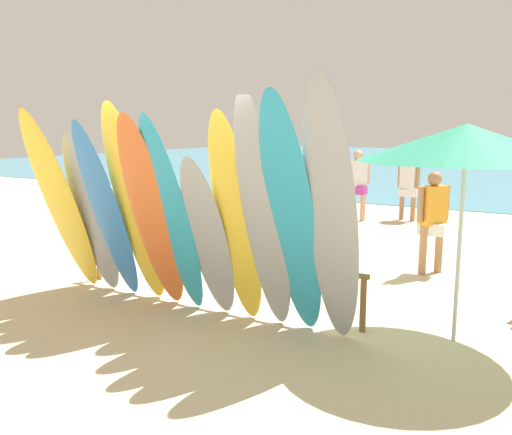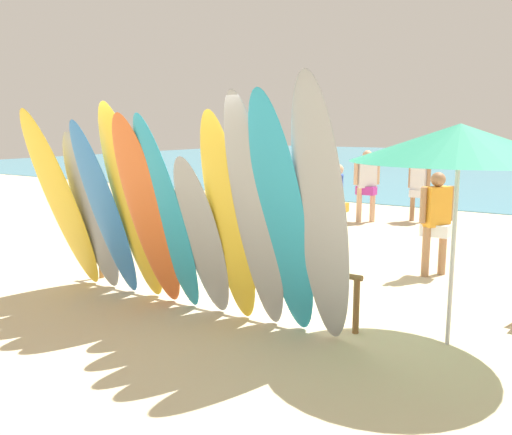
{
  "view_description": "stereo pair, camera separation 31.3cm",
  "coord_description": "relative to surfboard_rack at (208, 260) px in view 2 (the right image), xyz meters",
  "views": [
    {
      "loc": [
        3.85,
        -5.42,
        2.21
      ],
      "look_at": [
        0.0,
        1.11,
        0.93
      ],
      "focal_mm": 37.98,
      "sensor_mm": 36.0,
      "label": 1
    },
    {
      "loc": [
        4.12,
        -5.26,
        2.21
      ],
      "look_at": [
        0.0,
        1.11,
        0.93
      ],
      "focal_mm": 37.98,
      "sensor_mm": 36.0,
      "label": 2
    }
  ],
  "objects": [
    {
      "name": "surfboard_grey_1",
      "position": [
        -1.49,
        -0.55,
        0.55
      ],
      "size": [
        0.6,
        0.74,
        2.16
      ],
      "primitive_type": "ellipsoid",
      "rotation": [
        0.3,
        0.0,
        0.04
      ],
      "color": "#999EA3",
      "rests_on": "ground"
    },
    {
      "name": "surfboard_grey_10",
      "position": [
        1.88,
        -0.65,
        0.82
      ],
      "size": [
        0.54,
        0.91,
        2.71
      ],
      "primitive_type": "ellipsoid",
      "rotation": [
        0.3,
        0.0,
        0.03
      ],
      "color": "#999EA3",
      "rests_on": "ground"
    },
    {
      "name": "surfboard_yellow_0",
      "position": [
        -1.85,
        -0.73,
        0.68
      ],
      "size": [
        0.6,
        1.07,
        2.44
      ],
      "primitive_type": "ellipsoid",
      "rotation": [
        0.39,
        0.0,
        0.03
      ],
      "color": "yellow",
      "rests_on": "ground"
    },
    {
      "name": "surfboard_grey_6",
      "position": [
        0.37,
        -0.58,
        0.42
      ],
      "size": [
        0.52,
        0.77,
        1.92
      ],
      "primitive_type": "ellipsoid",
      "rotation": [
        0.36,
        0.0,
        0.0
      ],
      "color": "#999EA3",
      "rests_on": "ground"
    },
    {
      "name": "beach_umbrella",
      "position": [
        2.91,
        0.24,
        1.52
      ],
      "size": [
        2.11,
        2.11,
        2.24
      ],
      "color": "silver",
      "rests_on": "ground"
    },
    {
      "name": "surfboard_teal_5",
      "position": [
        -0.05,
        -0.67,
        0.65
      ],
      "size": [
        0.54,
        0.93,
        2.37
      ],
      "primitive_type": "ellipsoid",
      "rotation": [
        0.35,
        0.0,
        -0.06
      ],
      "color": "#289EC6",
      "rests_on": "ground"
    },
    {
      "name": "surfboard_orange_4",
      "position": [
        -0.35,
        -0.69,
        0.65
      ],
      "size": [
        0.62,
        1.01,
        2.37
      ],
      "primitive_type": "ellipsoid",
      "rotation": [
        0.37,
        0.0,
        0.07
      ],
      "color": "orange",
      "rests_on": "ground"
    },
    {
      "name": "surfboard_grey_8",
      "position": [
        1.13,
        -0.65,
        0.75
      ],
      "size": [
        0.51,
        0.94,
        2.57
      ],
      "primitive_type": "ellipsoid",
      "rotation": [
        0.33,
        0.0,
        0.03
      ],
      "color": "#999EA3",
      "rests_on": "ground"
    },
    {
      "name": "ground",
      "position": [
        0.0,
        14.0,
        -0.54
      ],
      "size": [
        60.0,
        60.0,
        0.0
      ],
      "primitive_type": "plane",
      "color": "beige"
    },
    {
      "name": "surfboard_blue_2",
      "position": [
        -1.09,
        -0.67,
        0.61
      ],
      "size": [
        0.5,
        0.97,
        2.3
      ],
      "primitive_type": "ellipsoid",
      "rotation": [
        0.37,
        0.0,
        0.03
      ],
      "color": "#337AD1",
      "rests_on": "ground"
    },
    {
      "name": "surfboard_teal_9",
      "position": [
        1.46,
        -0.65,
        0.75
      ],
      "size": [
        0.54,
        0.99,
        2.57
      ],
      "primitive_type": "ellipsoid",
      "rotation": [
        0.35,
        0.0,
        -0.01
      ],
      "color": "#289EC6",
      "rests_on": "ground"
    },
    {
      "name": "surfboard_rack",
      "position": [
        0.0,
        0.0,
        0.0
      ],
      "size": [
        4.12,
        0.07,
        0.65
      ],
      "color": "brown",
      "rests_on": "ground"
    },
    {
      "name": "surfboard_yellow_3",
      "position": [
        -0.69,
        -0.6,
        0.72
      ],
      "size": [
        0.61,
        0.93,
        2.51
      ],
      "primitive_type": "ellipsoid",
      "rotation": [
        0.32,
        0.0,
        0.05
      ],
      "color": "yellow",
      "rests_on": "ground"
    },
    {
      "name": "surfboard_yellow_7",
      "position": [
        0.76,
        -0.6,
        0.66
      ],
      "size": [
        0.53,
        0.83,
        2.39
      ],
      "primitive_type": "ellipsoid",
      "rotation": [
        0.3,
        0.0,
        0.04
      ],
      "color": "yellow",
      "rests_on": "ground"
    },
    {
      "name": "beachgoer_near_rack",
      "position": [
        0.51,
        7.32,
        0.32
      ],
      "size": [
        0.55,
        0.28,
        1.49
      ],
      "rotation": [
        0.0,
        0.0,
        6.03
      ],
      "color": "#9E704C",
      "rests_on": "ground"
    },
    {
      "name": "beachgoer_strolling",
      "position": [
        -0.5,
        6.6,
        0.43
      ],
      "size": [
        0.48,
        0.47,
        1.67
      ],
      "rotation": [
        0.0,
        0.0,
        0.78
      ],
      "color": "tan",
      "rests_on": "ground"
    },
    {
      "name": "beachgoer_midbeach",
      "position": [
        2.08,
        2.8,
        0.36
      ],
      "size": [
        0.4,
        0.5,
        1.55
      ],
      "rotation": [
        0.0,
        0.0,
        4.1
      ],
      "color": "#9E704C",
      "rests_on": "ground"
    },
    {
      "name": "beachgoer_by_water",
      "position": [
        -0.18,
        4.29,
        0.33
      ],
      "size": [
        0.39,
        0.53,
        1.5
      ],
      "rotation": [
        0.0,
        0.0,
        5.09
      ],
      "color": "tan",
      "rests_on": "ground"
    }
  ]
}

